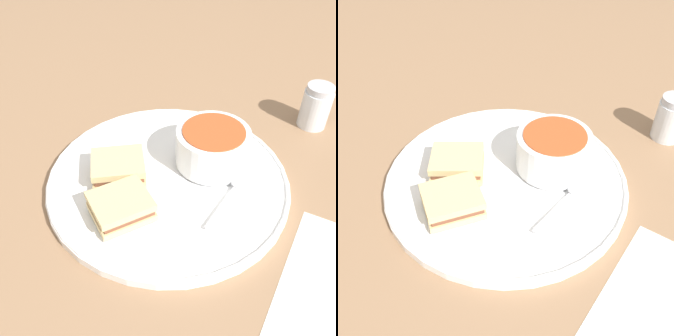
% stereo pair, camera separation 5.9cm
% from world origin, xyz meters
% --- Properties ---
extents(ground_plane, '(2.40, 2.40, 0.00)m').
position_xyz_m(ground_plane, '(0.00, 0.00, 0.00)').
color(ground_plane, '#8E6B4C').
extents(plate, '(0.37, 0.37, 0.02)m').
position_xyz_m(plate, '(0.00, 0.00, 0.01)').
color(plate, white).
rests_on(plate, ground_plane).
extents(soup_bowl, '(0.11, 0.11, 0.06)m').
position_xyz_m(soup_bowl, '(0.07, -0.02, 0.05)').
color(soup_bowl, white).
rests_on(soup_bowl, plate).
extents(spoon, '(0.12, 0.05, 0.01)m').
position_xyz_m(spoon, '(0.06, -0.08, 0.02)').
color(spoon, silver).
rests_on(spoon, plate).
extents(sandwich_half_near, '(0.10, 0.10, 0.03)m').
position_xyz_m(sandwich_half_near, '(-0.06, 0.05, 0.03)').
color(sandwich_half_near, '#DBBC7F').
rests_on(sandwich_half_near, plate).
extents(sandwich_half_far, '(0.09, 0.08, 0.03)m').
position_xyz_m(sandwich_half_far, '(-0.10, -0.02, 0.03)').
color(sandwich_half_far, '#DBBC7F').
rests_on(sandwich_half_far, plate).
extents(salt_shaker, '(0.05, 0.05, 0.08)m').
position_xyz_m(salt_shaker, '(0.30, -0.05, 0.04)').
color(salt_shaker, silver).
rests_on(salt_shaker, ground_plane).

